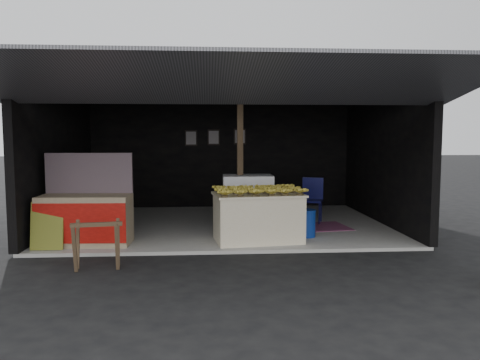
{
  "coord_description": "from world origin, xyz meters",
  "views": [
    {
      "loc": [
        -0.35,
        -7.62,
        1.96
      ],
      "look_at": [
        0.27,
        1.5,
        1.1
      ],
      "focal_mm": 35.0,
      "sensor_mm": 36.0,
      "label": 1
    }
  ],
  "objects": [
    {
      "name": "concrete_slab",
      "position": [
        0.0,
        2.5,
        0.03
      ],
      "size": [
        7.0,
        5.0,
        0.06
      ],
      "primitive_type": "cube",
      "color": "gray",
      "rests_on": "ground"
    },
    {
      "name": "green_signboard",
      "position": [
        -3.05,
        0.29,
        0.46
      ],
      "size": [
        0.53,
        0.17,
        0.8
      ],
      "primitive_type": "cube",
      "rotation": [
        -0.17,
        0.0,
        0.0
      ],
      "color": "black",
      "rests_on": "concrete_slab"
    },
    {
      "name": "ground",
      "position": [
        0.0,
        0.0,
        0.0
      ],
      "size": [
        80.0,
        80.0,
        0.0
      ],
      "primitive_type": "plane",
      "color": "black",
      "rests_on": "ground"
    },
    {
      "name": "banana_pile",
      "position": [
        0.54,
        0.7,
        1.02
      ],
      "size": [
        1.56,
        1.05,
        0.17
      ],
      "primitive_type": null,
      "rotation": [
        0.0,
        0.0,
        0.13
      ],
      "color": "gold",
      "rests_on": "banana_table"
    },
    {
      "name": "plastic_chair",
      "position": [
        1.95,
        2.53,
        0.64
      ],
      "size": [
        0.59,
        0.59,
        0.98
      ],
      "rotation": [
        0.0,
        0.0,
        -0.34
      ],
      "color": "#0B0C3E",
      "rests_on": "concrete_slab"
    },
    {
      "name": "picture_frames",
      "position": [
        -0.17,
        4.89,
        1.93
      ],
      "size": [
        1.62,
        0.04,
        0.46
      ],
      "color": "black",
      "rests_on": "shophouse"
    },
    {
      "name": "white_crate",
      "position": [
        0.45,
        1.78,
        0.61
      ],
      "size": [
        1.0,
        0.69,
        1.11
      ],
      "rotation": [
        0.0,
        0.0,
        -0.01
      ],
      "color": "white",
      "rests_on": "concrete_slab"
    },
    {
      "name": "sawhorse",
      "position": [
        -1.98,
        -0.78,
        0.45
      ],
      "size": [
        0.73,
        0.7,
        0.71
      ],
      "rotation": [
        0.0,
        0.0,
        0.14
      ],
      "color": "brown",
      "rests_on": "ground"
    },
    {
      "name": "water_barrel",
      "position": [
        1.5,
        0.99,
        0.3
      ],
      "size": [
        0.33,
        0.33,
        0.49
      ],
      "primitive_type": "cylinder",
      "color": "navy",
      "rests_on": "concrete_slab"
    },
    {
      "name": "banana_table",
      "position": [
        0.54,
        0.7,
        0.5
      ],
      "size": [
        1.69,
        1.16,
        0.87
      ],
      "rotation": [
        0.0,
        0.0,
        0.13
      ],
      "color": "silver",
      "rests_on": "concrete_slab"
    },
    {
      "name": "shophouse",
      "position": [
        0.0,
        2.82,
        2.1
      ],
      "size": [
        7.4,
        7.29,
        3.02
      ],
      "color": "black",
      "rests_on": "ground"
    },
    {
      "name": "magenta_rug",
      "position": [
        1.8,
        1.89,
        0.07
      ],
      "size": [
        1.62,
        1.19,
        0.01
      ],
      "primitive_type": "cube",
      "rotation": [
        0.0,
        0.0,
        0.14
      ],
      "color": "maroon",
      "rests_on": "concrete_slab"
    },
    {
      "name": "neighbor_stall",
      "position": [
        -2.5,
        0.65,
        0.54
      ],
      "size": [
        1.58,
        0.76,
        1.6
      ],
      "rotation": [
        0.0,
        0.0,
        -0.04
      ],
      "color": "#998466",
      "rests_on": "concrete_slab"
    }
  ]
}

